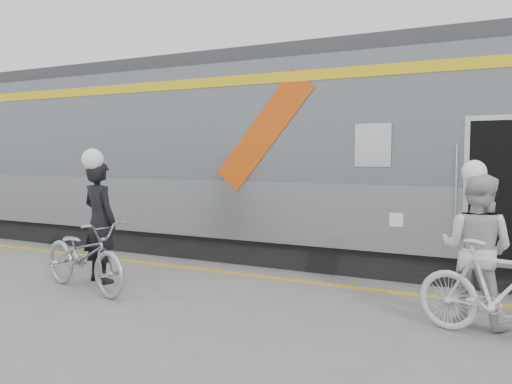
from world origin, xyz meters
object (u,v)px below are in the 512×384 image
Objects in this scene: woman at (477,249)px; bicycle_right at (499,292)px; man at (100,222)px; bicycle_left at (84,255)px.

bicycle_right is at bearing 132.44° from woman.
man is 1.06× the size of bicycle_right.
man is 0.74m from bicycle_left.
woman is at bearing 42.44° from bicycle_right.
bicycle_right reaches higher than bicycle_left.
man is 6.02m from bicycle_right.
woman reaches higher than bicycle_left.
woman is at bearing -65.49° from bicycle_left.
man is at bearing 18.97° from woman.
man is 1.07× the size of woman.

